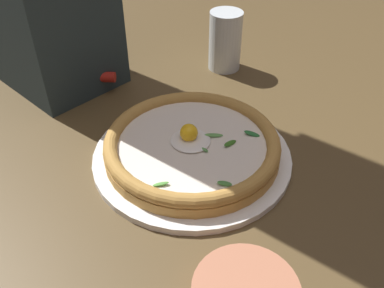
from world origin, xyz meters
name	(u,v)px	position (x,y,z in m)	size (l,w,h in m)	color
ground_plane	(179,162)	(0.00, 0.00, -0.01)	(2.40, 2.40, 0.03)	brown
pizza_plate	(192,156)	(0.02, 0.01, 0.01)	(0.34, 0.34, 0.01)	white
pizza	(192,145)	(0.02, 0.01, 0.03)	(0.30, 0.30, 0.05)	#C08B40
pizza_cutter	(81,76)	(-0.29, 0.07, 0.04)	(0.15, 0.09, 0.07)	silver
drinking_glass	(225,45)	(-0.09, 0.33, 0.06)	(0.07, 0.07, 0.13)	silver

